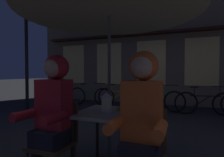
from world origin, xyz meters
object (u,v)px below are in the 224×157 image
object	(u,v)px
lantern	(107,102)
bicycle_fourth	(205,103)
street_lamp	(26,25)
bicycle_second	(119,97)
person_right_hooded	(142,113)
bicycle_third	(158,100)
chair_left	(56,137)
bicycle_nearest	(90,96)
book	(124,109)
patio_umbrella	(109,0)
person_left_hooded	(53,106)
chair_right	(143,151)
cafe_table	(109,120)

from	to	relation	value
lantern	bicycle_fourth	distance (m)	4.10
street_lamp	bicycle_second	world-z (taller)	street_lamp
person_right_hooded	bicycle_third	distance (m)	4.36
chair_left	bicycle_nearest	world-z (taller)	chair_left
street_lamp	book	xyz separation A→B (m)	(3.95, -2.23, -1.96)
patio_umbrella	lantern	size ratio (longest dim) A/B	10.00
bicycle_nearest	book	bearing A→B (deg)	-56.25
bicycle_nearest	person_left_hooded	bearing A→B (deg)	-66.36
book	chair_left	bearing A→B (deg)	-156.00
bicycle_second	bicycle_fourth	world-z (taller)	same
patio_umbrella	bicycle_fourth	size ratio (longest dim) A/B	1.39
book	person_left_hooded	bearing A→B (deg)	-153.07
lantern	bicycle_nearest	bearing A→B (deg)	120.80
chair_right	bicycle_second	distance (m)	4.66
bicycle_fourth	book	world-z (taller)	bicycle_fourth
chair_right	person_right_hooded	world-z (taller)	person_right_hooded
person_left_hooded	person_right_hooded	bearing A→B (deg)	0.00
lantern	book	size ratio (longest dim) A/B	1.16
patio_umbrella	bicycle_fourth	bearing A→B (deg)	69.41
street_lamp	bicycle_fourth	distance (m)	5.90
cafe_table	chair_right	size ratio (longest dim) A/B	0.85
lantern	bicycle_second	bearing A→B (deg)	107.10
lantern	street_lamp	size ratio (longest dim) A/B	0.06
patio_umbrella	person_right_hooded	distance (m)	1.37
cafe_table	chair_right	world-z (taller)	chair_right
person_right_hooded	chair_left	bearing A→B (deg)	176.61
chair_left	person_right_hooded	bearing A→B (deg)	-3.39
book	bicycle_nearest	bearing A→B (deg)	107.69
cafe_table	bicycle_nearest	bearing A→B (deg)	121.22
chair_left	street_lamp	world-z (taller)	street_lamp
bicycle_third	bicycle_fourth	bearing A→B (deg)	-5.12
chair_left	bicycle_fourth	xyz separation A→B (m)	(1.90, 4.14, -0.14)
cafe_table	lantern	xyz separation A→B (m)	(-0.02, -0.04, 0.22)
bicycle_nearest	bicycle_second	bearing A→B (deg)	0.10
patio_umbrella	bicycle_fourth	world-z (taller)	patio_umbrella
bicycle_nearest	bicycle_second	size ratio (longest dim) A/B	1.00
lantern	bicycle_fourth	xyz separation A→B (m)	(1.43, 3.81, -0.51)
cafe_table	bicycle_nearest	size ratio (longest dim) A/B	0.44
cafe_table	book	world-z (taller)	book
person_left_hooded	book	size ratio (longest dim) A/B	7.00
patio_umbrella	book	world-z (taller)	patio_umbrella
bicycle_second	patio_umbrella	bearing A→B (deg)	-72.53
bicycle_second	bicycle_fourth	xyz separation A→B (m)	(2.66, -0.19, 0.00)
lantern	cafe_table	bearing A→B (deg)	67.42
person_left_hooded	bicycle_fourth	world-z (taller)	person_left_hooded
person_right_hooded	bicycle_third	bearing A→B (deg)	95.15
cafe_table	person_right_hooded	distance (m)	0.67
person_right_hooded	bicycle_fourth	distance (m)	4.32
lantern	chair_right	distance (m)	0.70
chair_left	book	bearing A→B (deg)	40.06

